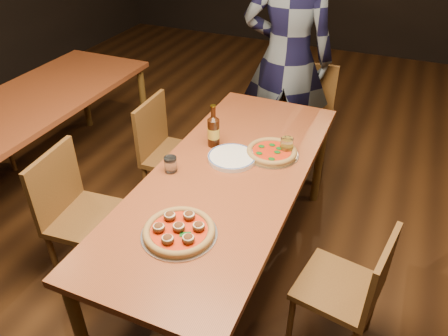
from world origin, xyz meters
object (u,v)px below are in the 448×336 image
at_px(beer_bottle, 214,132).
at_px(diner, 287,60).
at_px(chair_end, 302,121).
at_px(pizza_meatball, 179,231).
at_px(pizza_margherita, 272,152).
at_px(water_glass, 171,164).
at_px(chair_main_sw, 177,156).
at_px(table_main, 228,184).
at_px(table_left, 32,108).
at_px(chair_main_nw, 91,218).
at_px(plate_stack, 232,158).
at_px(chair_main_e, 338,286).
at_px(amber_glass, 287,146).

distance_m(beer_bottle, diner, 1.08).
bearing_deg(chair_end, pizza_meatball, -98.00).
distance_m(pizza_margherita, beer_bottle, 0.37).
xyz_separation_m(beer_bottle, water_glass, (-0.10, -0.34, -0.05)).
relative_size(chair_end, pizza_margherita, 2.89).
xyz_separation_m(chair_main_sw, chair_end, (0.70, 0.83, 0.02)).
bearing_deg(pizza_meatball, beer_bottle, 103.00).
distance_m(table_main, chair_end, 1.33).
bearing_deg(table_main, table_left, 169.99).
xyz_separation_m(table_left, diner, (1.64, 1.01, 0.27)).
distance_m(chair_main_nw, beer_bottle, 0.88).
bearing_deg(diner, pizza_meatball, 82.78).
xyz_separation_m(plate_stack, diner, (-0.03, 1.17, 0.19)).
relative_size(chair_main_e, chair_end, 0.89).
bearing_deg(plate_stack, chair_end, 83.12).
height_order(table_main, chair_main_nw, chair_main_nw).
relative_size(chair_main_nw, plate_stack, 3.22).
bearing_deg(chair_main_e, pizza_meatball, -57.93).
distance_m(amber_glass, diner, 1.03).
height_order(chair_end, water_glass, chair_end).
bearing_deg(amber_glass, chair_main_e, -50.82).
relative_size(chair_main_nw, pizza_margherita, 2.82).
bearing_deg(pizza_margherita, beer_bottle, -174.36).
relative_size(chair_main_sw, diner, 0.46).
height_order(pizza_meatball, pizza_margherita, pizza_meatball).
bearing_deg(amber_glass, pizza_meatball, -105.91).
relative_size(table_main, diner, 1.05).
bearing_deg(chair_main_sw, chair_end, -42.27).
relative_size(chair_main_sw, pizza_meatball, 2.49).
distance_m(table_left, beer_bottle, 1.51).
height_order(chair_main_sw, pizza_margherita, chair_main_sw).
bearing_deg(beer_bottle, chair_main_e, -28.32).
bearing_deg(plate_stack, chair_main_nw, -145.50).
bearing_deg(table_left, plate_stack, -5.43).
relative_size(chair_end, pizza_meatball, 2.60).
bearing_deg(chair_main_sw, table_left, 96.99).
bearing_deg(plate_stack, chair_main_e, -27.26).
height_order(chair_end, amber_glass, chair_end).
height_order(table_main, pizza_margherita, pizza_margherita).
height_order(table_main, chair_end, chair_end).
height_order(amber_glass, diner, diner).
height_order(table_left, amber_glass, amber_glass).
height_order(table_left, pizza_margherita, pizza_margherita).
bearing_deg(pizza_margherita, chair_end, 93.03).
bearing_deg(table_left, chair_main_e, -12.61).
distance_m(chair_end, water_glass, 1.50).
height_order(table_main, pizza_meatball, pizza_meatball).
distance_m(pizza_margherita, plate_stack, 0.24).
bearing_deg(plate_stack, pizza_margherita, 35.77).
bearing_deg(diner, beer_bottle, 74.19).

